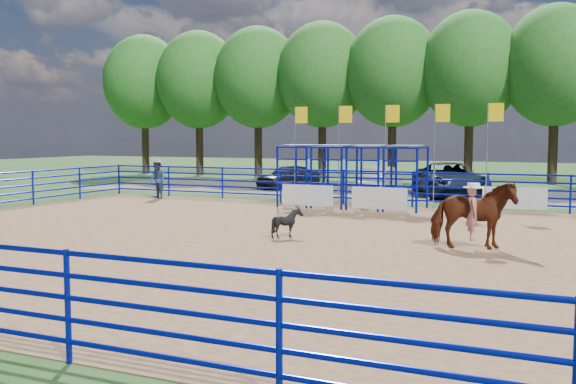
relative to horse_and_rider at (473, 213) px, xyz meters
The scene contains 12 objects.
ground 3.85m from the horse_and_rider, 168.59° to the right, with size 120.00×120.00×0.00m, color #305522.
arena_dirt 3.85m from the horse_and_rider, 168.59° to the right, with size 30.00×20.00×0.02m, color #956E4A.
gravel_strip 16.70m from the horse_and_rider, 102.65° to the left, with size 40.00×10.00×0.01m, color #66655B.
horse_and_rider is the anchor object (origin of this frame).
calf 5.19m from the horse_and_rider, behind, with size 0.70×0.79×0.87m, color black.
spectator_cowboy 17.42m from the horse_and_rider, 152.50° to the left, with size 1.06×0.98×1.81m.
car_a 20.03m from the horse_and_rider, 127.39° to the left, with size 1.59×3.95×1.34m, color black.
car_b 17.34m from the horse_and_rider, 113.22° to the left, with size 1.43×4.10×1.35m, color #999BA1.
car_c 14.77m from the horse_and_rider, 101.62° to the left, with size 2.74×5.94×1.65m, color black.
perimeter_fence 3.73m from the horse_and_rider, 168.59° to the right, with size 30.10×20.10×1.50m.
chute_assembly 9.82m from the horse_and_rider, 124.41° to the left, with size 19.32×2.41×4.20m.
treeline 26.36m from the horse_and_rider, 98.22° to the left, with size 56.40×6.40×11.24m.
Camera 1 is at (5.86, -16.29, 2.95)m, focal length 40.00 mm.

